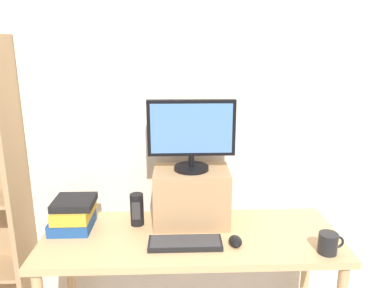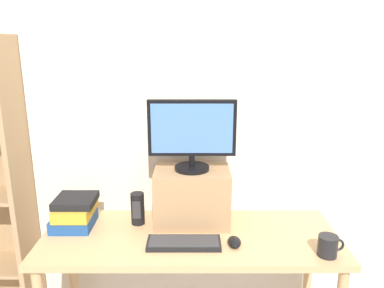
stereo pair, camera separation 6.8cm
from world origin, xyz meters
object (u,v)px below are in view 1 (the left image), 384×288
desk_speaker (137,209)px  desk (191,250)px  riser_box (191,196)px  coffee_mug (328,243)px  computer_mouse (235,241)px  keyboard (185,243)px  book_stack (73,214)px  computer_monitor (191,133)px

desk_speaker → desk: bearing=-22.9°
riser_box → desk_speaker: bearing=-176.7°
riser_box → coffee_mug: size_ratio=3.29×
computer_mouse → desk: bearing=153.4°
keyboard → book_stack: size_ratio=1.43×
coffee_mug → computer_monitor: bearing=151.9°
desk → computer_monitor: size_ratio=3.34×
desk → riser_box: (0.01, 0.14, 0.24)m
keyboard → computer_mouse: computer_mouse is taller
computer_mouse → book_stack: size_ratio=0.41×
riser_box → computer_monitor: bearing=-90.0°
computer_monitor → riser_box: bearing=90.0°
desk → desk_speaker: bearing=157.1°
desk → keyboard: (-0.03, -0.11, 0.10)m
desk_speaker → computer_mouse: bearing=-24.5°
computer_monitor → desk_speaker: bearing=-177.0°
computer_monitor → desk_speaker: size_ratio=2.59×
keyboard → desk: bearing=73.8°
book_stack → desk_speaker: bearing=4.7°
riser_box → computer_mouse: riser_box is taller
computer_monitor → coffee_mug: size_ratio=3.72×
computer_monitor → desk_speaker: computer_monitor is taller
computer_monitor → computer_mouse: (0.21, -0.25, -0.49)m
computer_mouse → desk_speaker: desk_speaker is taller
riser_box → keyboard: 0.29m
desk_speaker → coffee_mug: bearing=-19.1°
computer_mouse → desk_speaker: bearing=155.5°
coffee_mug → keyboard: bearing=172.2°
book_stack → keyboard: bearing=-18.9°
desk → computer_mouse: (0.22, -0.11, 0.11)m
riser_box → desk_speaker: 0.30m
coffee_mug → book_stack: bearing=166.9°
desk → computer_monitor: bearing=86.5°
riser_box → book_stack: (-0.63, -0.04, -0.07)m
riser_box → book_stack: 0.64m
riser_box → desk_speaker: riser_box is taller
riser_box → desk: bearing=-93.4°
riser_box → computer_mouse: size_ratio=3.87×
riser_box → computer_monitor: size_ratio=0.88×
desk → computer_monitor: 0.61m
desk → riser_box: bearing=86.6°
computer_monitor → keyboard: 0.55m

